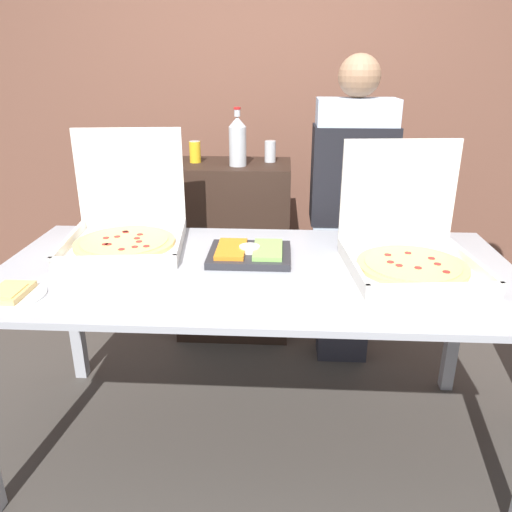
{
  "coord_description": "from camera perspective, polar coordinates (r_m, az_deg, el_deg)",
  "views": [
    {
      "loc": [
        0.1,
        -1.85,
        1.63
      ],
      "look_at": [
        0.0,
        0.0,
        0.91
      ],
      "focal_mm": 35.0,
      "sensor_mm": 36.0,
      "label": 1
    }
  ],
  "objects": [
    {
      "name": "person_server_vest",
      "position": [
        2.72,
        10.76,
        6.21
      ],
      "size": [
        0.42,
        0.24,
        1.67
      ],
      "rotation": [
        0.0,
        0.0,
        3.14
      ],
      "color": "#2D2D38",
      "rests_on": "ground_plane"
    },
    {
      "name": "buffet_table",
      "position": [
        2.04,
        -0.0,
        -3.74
      ],
      "size": [
        2.09,
        1.0,
        0.86
      ],
      "color": "#A8AAB2",
      "rests_on": "ground_plane"
    },
    {
      "name": "pizza_box_near_right",
      "position": [
        2.32,
        -14.6,
        3.35
      ],
      "size": [
        0.55,
        0.57,
        0.49
      ],
      "rotation": [
        0.0,
        0.0,
        0.12
      ],
      "color": "silver",
      "rests_on": "buffet_table"
    },
    {
      "name": "brick_wall_behind",
      "position": [
        3.56,
        1.61,
        17.54
      ],
      "size": [
        10.0,
        0.06,
        2.8
      ],
      "color": "brown",
      "rests_on": "ground_plane"
    },
    {
      "name": "ground_plane",
      "position": [
        2.47,
        -0.0,
        -20.08
      ],
      "size": [
        16.0,
        16.0,
        0.0
      ],
      "primitive_type": "plane",
      "color": "#423D38"
    },
    {
      "name": "soda_bottle",
      "position": [
        2.87,
        -2.12,
        13.02
      ],
      "size": [
        0.1,
        0.1,
        0.32
      ],
      "color": "#B7BCC1",
      "rests_on": "sideboard_podium"
    },
    {
      "name": "soda_can_silver",
      "position": [
        3.0,
        1.63,
        11.87
      ],
      "size": [
        0.07,
        0.07,
        0.12
      ],
      "color": "silver",
      "rests_on": "sideboard_podium"
    },
    {
      "name": "sideboard_podium",
      "position": [
        3.11,
        -2.57,
        0.74
      ],
      "size": [
        0.68,
        0.46,
        1.08
      ],
      "color": "black",
      "rests_on": "ground_plane"
    },
    {
      "name": "veggie_tray",
      "position": [
        2.1,
        -0.74,
        0.34
      ],
      "size": [
        0.34,
        0.29,
        0.05
      ],
      "color": "#28282D",
      "rests_on": "buffet_table"
    },
    {
      "name": "pizza_box_far_right",
      "position": [
        2.08,
        17.02,
        0.99
      ],
      "size": [
        0.53,
        0.55,
        0.48
      ],
      "rotation": [
        0.0,
        0.0,
        0.1
      ],
      "color": "silver",
      "rests_on": "buffet_table"
    },
    {
      "name": "paper_plate_front_center",
      "position": [
        1.96,
        -26.34,
        -3.89
      ],
      "size": [
        0.24,
        0.24,
        0.03
      ],
      "color": "white",
      "rests_on": "buffet_table"
    },
    {
      "name": "soda_can_colored",
      "position": [
        3.0,
        -6.98,
        11.73
      ],
      "size": [
        0.07,
        0.07,
        0.12
      ],
      "color": "gold",
      "rests_on": "sideboard_podium"
    }
  ]
}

